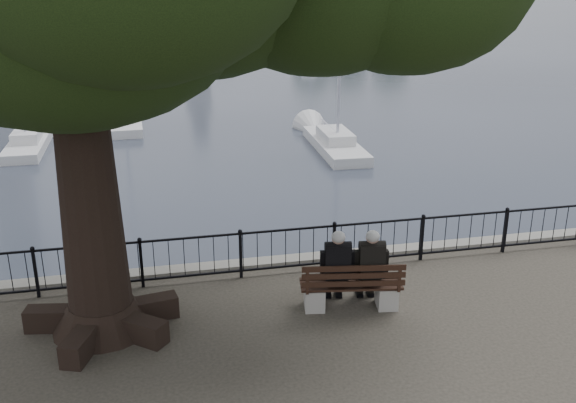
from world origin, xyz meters
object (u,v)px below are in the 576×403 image
object	(u,v)px
bench	(351,291)
person_right	(370,270)
person_left	(336,271)
lion_monument	(196,31)

from	to	relation	value
bench	person_right	bearing A→B (deg)	7.90
bench	person_left	distance (m)	0.48
bench	lion_monument	distance (m)	49.20
person_left	lion_monument	distance (m)	49.05
person_right	lion_monument	world-z (taller)	lion_monument
person_right	lion_monument	xyz separation A→B (m)	(0.80, 49.13, 0.36)
bench	person_right	xyz separation A→B (m)	(0.36, 0.05, 0.38)
bench	person_left	bearing A→B (deg)	148.96
person_right	lion_monument	distance (m)	49.14
bench	person_right	size ratio (longest dim) A/B	1.24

